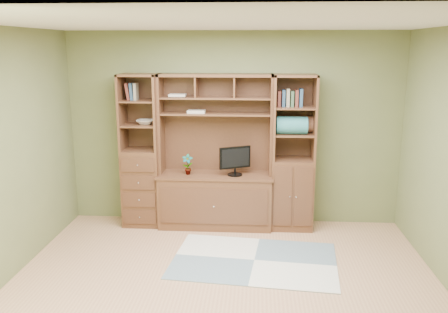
# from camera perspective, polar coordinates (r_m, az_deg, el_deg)

# --- Properties ---
(room) EXTENTS (4.60, 4.10, 2.64)m
(room) POSITION_cam_1_polar(r_m,az_deg,el_deg) (4.49, -0.10, -1.00)
(room) COLOR tan
(room) RESTS_ON ground
(center_hutch) EXTENTS (1.54, 0.53, 2.05)m
(center_hutch) POSITION_cam_1_polar(r_m,az_deg,el_deg) (6.26, -1.07, 0.46)
(center_hutch) COLOR #53301D
(center_hutch) RESTS_ON ground
(left_tower) EXTENTS (0.50, 0.45, 2.05)m
(left_tower) POSITION_cam_1_polar(r_m,az_deg,el_deg) (6.46, -9.91, 0.67)
(left_tower) COLOR #53301D
(left_tower) RESTS_ON ground
(right_tower) EXTENTS (0.55, 0.45, 2.05)m
(right_tower) POSITION_cam_1_polar(r_m,az_deg,el_deg) (6.29, 8.30, 0.40)
(right_tower) COLOR #53301D
(right_tower) RESTS_ON ground
(rug) EXTENTS (1.96, 1.41, 0.01)m
(rug) POSITION_cam_1_polar(r_m,az_deg,el_deg) (5.56, 3.67, -12.36)
(rug) COLOR #A6ACAB
(rug) RESTS_ON ground
(monitor) EXTENTS (0.48, 0.37, 0.53)m
(monitor) POSITION_cam_1_polar(r_m,az_deg,el_deg) (6.21, 1.33, 0.10)
(monitor) COLOR black
(monitor) RESTS_ON center_hutch
(orchid) EXTENTS (0.14, 0.10, 0.27)m
(orchid) POSITION_cam_1_polar(r_m,az_deg,el_deg) (6.30, -4.41, -0.97)
(orchid) COLOR #B34B3C
(orchid) RESTS_ON center_hutch
(magazines) EXTENTS (0.23, 0.17, 0.04)m
(magazines) POSITION_cam_1_polar(r_m,az_deg,el_deg) (6.28, -3.33, 5.44)
(magazines) COLOR beige
(magazines) RESTS_ON center_hutch
(bowl) EXTENTS (0.24, 0.24, 0.06)m
(bowl) POSITION_cam_1_polar(r_m,az_deg,el_deg) (6.37, -9.43, 4.12)
(bowl) COLOR beige
(bowl) RESTS_ON left_tower
(blanket_teal) EXTENTS (0.39, 0.23, 0.23)m
(blanket_teal) POSITION_cam_1_polar(r_m,az_deg,el_deg) (6.17, 8.17, 3.73)
(blanket_teal) COLOR #2B6F73
(blanket_teal) RESTS_ON right_tower
(blanket_red) EXTENTS (0.39, 0.22, 0.22)m
(blanket_red) POSITION_cam_1_polar(r_m,az_deg,el_deg) (6.31, 9.08, 3.86)
(blanket_red) COLOR brown
(blanket_red) RESTS_ON right_tower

